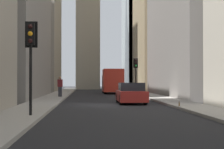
# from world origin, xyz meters

# --- Properties ---
(ground_plane) EXTENTS (135.00, 135.00, 0.00)m
(ground_plane) POSITION_xyz_m (0.00, 0.00, 0.00)
(ground_plane) COLOR black
(sidewalk_right) EXTENTS (90.00, 2.20, 0.14)m
(sidewalk_right) POSITION_xyz_m (0.00, 4.50, 0.07)
(sidewalk_right) COLOR gray
(sidewalk_right) RESTS_ON ground_plane
(sidewalk_left) EXTENTS (90.00, 2.20, 0.14)m
(sidewalk_left) POSITION_xyz_m (0.00, -4.50, 0.07)
(sidewalk_left) COLOR gray
(sidewalk_left) RESTS_ON ground_plane
(delivery_truck) EXTENTS (6.46, 2.25, 2.84)m
(delivery_truck) POSITION_xyz_m (20.38, -1.40, 1.46)
(delivery_truck) COLOR red
(delivery_truck) RESTS_ON ground_plane
(sedan_red) EXTENTS (4.30, 1.78, 1.42)m
(sedan_red) POSITION_xyz_m (0.91, -1.40, 0.66)
(sedan_red) COLOR maroon
(sedan_red) RESTS_ON ground_plane
(traffic_light_foreground) EXTENTS (0.43, 0.52, 3.92)m
(traffic_light_foreground) POSITION_xyz_m (-8.74, 3.89, 3.02)
(traffic_light_foreground) COLOR black
(traffic_light_foreground) RESTS_ON sidewalk_right
(traffic_light_midblock) EXTENTS (0.43, 0.52, 3.95)m
(traffic_light_midblock) POSITION_xyz_m (18.73, -3.99, 3.04)
(traffic_light_midblock) COLOR black
(traffic_light_midblock) RESTS_ON sidewalk_left
(pedestrian) EXTENTS (0.26, 0.44, 1.76)m
(pedestrian) POSITION_xyz_m (8.89, 3.95, 1.10)
(pedestrian) COLOR #33333D
(pedestrian) RESTS_ON sidewalk_right
(discarded_bottle) EXTENTS (0.07, 0.07, 0.27)m
(discarded_bottle) POSITION_xyz_m (-3.73, -3.57, 0.25)
(discarded_bottle) COLOR brown
(discarded_bottle) RESTS_ON sidewalk_left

